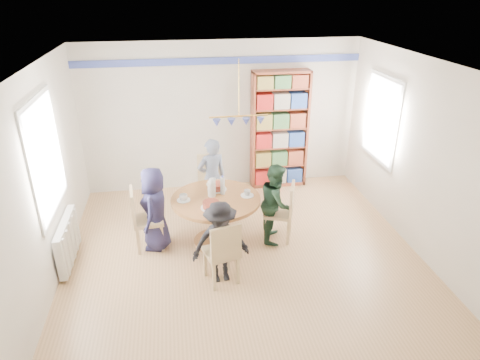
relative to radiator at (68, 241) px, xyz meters
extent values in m
plane|color=tan|center=(2.42, -0.30, -0.35)|extent=(5.00, 5.00, 0.00)
plane|color=white|center=(2.42, -0.30, 2.35)|extent=(5.00, 5.00, 0.00)
plane|color=silver|center=(2.42, 2.20, 1.00)|extent=(5.00, 0.00, 5.00)
plane|color=silver|center=(2.42, -2.80, 1.00)|extent=(5.00, 0.00, 5.00)
plane|color=silver|center=(-0.08, -0.30, 1.00)|extent=(0.00, 5.00, 5.00)
plane|color=silver|center=(4.92, -0.30, 1.00)|extent=(0.00, 5.00, 5.00)
cube|color=#313F88|center=(2.42, 2.18, 2.00)|extent=(5.00, 0.02, 0.12)
cube|color=white|center=(-0.07, 0.00, 1.25)|extent=(0.03, 1.32, 1.52)
cube|color=white|center=(-0.05, 0.00, 1.25)|extent=(0.01, 1.20, 1.40)
cube|color=white|center=(4.90, 1.00, 1.20)|extent=(0.03, 1.12, 1.42)
cube|color=white|center=(4.88, 1.00, 1.20)|extent=(0.01, 1.00, 1.30)
cylinder|color=gold|center=(2.42, 0.20, 1.98)|extent=(0.01, 0.01, 0.75)
cylinder|color=gold|center=(2.42, 0.20, 1.60)|extent=(0.80, 0.02, 0.02)
cone|color=#4657C5|center=(2.12, 0.20, 1.52)|extent=(0.11, 0.11, 0.10)
cone|color=#4657C5|center=(2.32, 0.20, 1.52)|extent=(0.11, 0.11, 0.10)
cone|color=#4657C5|center=(2.52, 0.20, 1.52)|extent=(0.11, 0.11, 0.10)
cone|color=#4657C5|center=(2.72, 0.20, 1.52)|extent=(0.11, 0.11, 0.10)
cube|color=silver|center=(0.00, 0.00, 0.00)|extent=(0.10, 1.00, 0.60)
cube|color=silver|center=(0.06, -0.40, 0.00)|extent=(0.02, 0.06, 0.56)
cube|color=silver|center=(0.06, -0.20, 0.00)|extent=(0.02, 0.06, 0.56)
cube|color=silver|center=(0.06, 0.00, 0.00)|extent=(0.02, 0.06, 0.56)
cube|color=silver|center=(0.06, 0.20, 0.00)|extent=(0.02, 0.06, 0.56)
cube|color=silver|center=(0.06, 0.40, 0.00)|extent=(0.02, 0.06, 0.56)
cylinder|color=olive|center=(2.08, 0.18, 0.37)|extent=(1.30, 1.30, 0.05)
cylinder|color=olive|center=(2.08, 0.18, 0.00)|extent=(0.16, 0.16, 0.70)
cylinder|color=olive|center=(2.08, 0.18, -0.33)|extent=(0.70, 0.70, 0.04)
cube|color=tan|center=(1.09, 0.22, 0.10)|extent=(0.46, 0.46, 0.05)
cube|color=tan|center=(0.90, 0.21, 0.35)|extent=(0.08, 0.42, 0.50)
cube|color=tan|center=(1.27, 0.07, -0.14)|extent=(0.04, 0.04, 0.43)
cube|color=tan|center=(1.24, 0.41, -0.14)|extent=(0.04, 0.04, 0.43)
cube|color=tan|center=(0.93, 0.04, -0.14)|extent=(0.04, 0.04, 0.43)
cube|color=tan|center=(0.90, 0.38, -0.14)|extent=(0.04, 0.04, 0.43)
cube|color=tan|center=(3.02, 0.16, 0.08)|extent=(0.52, 0.52, 0.05)
cube|color=tan|center=(3.19, 0.10, 0.32)|extent=(0.18, 0.39, 0.48)
cube|color=tan|center=(2.92, 0.37, -0.14)|extent=(0.05, 0.05, 0.41)
cube|color=tan|center=(2.81, 0.06, -0.14)|extent=(0.05, 0.05, 0.41)
cube|color=tan|center=(3.23, 0.25, -0.14)|extent=(0.05, 0.05, 0.41)
cube|color=tan|center=(3.12, -0.05, -0.14)|extent=(0.05, 0.05, 0.41)
cube|color=tan|center=(2.06, 1.16, 0.11)|extent=(0.51, 0.51, 0.05)
cube|color=tan|center=(2.10, 1.34, 0.36)|extent=(0.42, 0.13, 0.51)
cube|color=tan|center=(1.85, 1.03, -0.13)|extent=(0.05, 0.05, 0.44)
cube|color=tan|center=(2.19, 0.95, -0.13)|extent=(0.05, 0.05, 0.44)
cube|color=tan|center=(1.93, 1.36, -0.13)|extent=(0.05, 0.05, 0.44)
cube|color=tan|center=(2.27, 1.29, -0.13)|extent=(0.05, 0.05, 0.44)
cube|color=tan|center=(2.04, -0.72, 0.08)|extent=(0.49, 0.49, 0.05)
cube|color=tan|center=(2.08, -0.90, 0.32)|extent=(0.40, 0.14, 0.48)
cube|color=tan|center=(2.15, -0.52, -0.14)|extent=(0.05, 0.05, 0.41)
cube|color=tan|center=(1.84, -0.61, -0.14)|extent=(0.05, 0.05, 0.41)
cube|color=tan|center=(2.23, -0.84, -0.14)|extent=(0.05, 0.05, 0.41)
cube|color=tan|center=(1.92, -0.92, -0.14)|extent=(0.05, 0.05, 0.41)
imported|color=#1A1836|center=(1.20, 0.22, 0.28)|extent=(0.52, 0.69, 1.26)
imported|color=black|center=(2.97, 0.16, 0.26)|extent=(0.60, 0.69, 1.22)
imported|color=gray|center=(2.10, 1.05, 0.32)|extent=(0.56, 0.45, 1.35)
imported|color=black|center=(2.03, -0.71, 0.22)|extent=(0.77, 0.48, 1.14)
cube|color=brown|center=(2.97, 2.04, 0.74)|extent=(0.04, 0.31, 2.19)
cube|color=brown|center=(3.97, 2.04, 0.74)|extent=(0.04, 0.31, 2.19)
cube|color=brown|center=(3.47, 2.04, 1.81)|extent=(1.04, 0.31, 0.04)
cube|color=brown|center=(3.47, 2.04, -0.32)|extent=(1.04, 0.31, 0.06)
cube|color=brown|center=(3.47, 2.19, 0.74)|extent=(1.04, 0.02, 2.19)
cube|color=brown|center=(3.47, 2.04, 0.07)|extent=(0.98, 0.29, 0.03)
cube|color=brown|center=(3.47, 2.04, 0.43)|extent=(0.98, 0.29, 0.03)
cube|color=brown|center=(3.47, 2.04, 0.79)|extent=(0.98, 0.29, 0.03)
cube|color=brown|center=(3.47, 2.04, 1.16)|extent=(0.98, 0.29, 0.03)
cube|color=brown|center=(3.47, 2.04, 1.52)|extent=(0.98, 0.29, 0.03)
cube|color=#AA1C1A|center=(3.15, 2.02, -0.15)|extent=(0.29, 0.23, 0.27)
cube|color=beige|center=(3.47, 2.02, -0.15)|extent=(0.29, 0.23, 0.27)
cube|color=#2A499A|center=(3.78, 2.02, -0.15)|extent=(0.29, 0.23, 0.27)
cube|color=#A99543|center=(3.15, 2.02, 0.21)|extent=(0.29, 0.23, 0.27)
cube|color=#40703E|center=(3.47, 2.02, 0.21)|extent=(0.29, 0.23, 0.27)
cube|color=#994129|center=(3.78, 2.02, 0.21)|extent=(0.29, 0.23, 0.27)
cube|color=#AA1C1A|center=(3.15, 2.02, 0.58)|extent=(0.29, 0.23, 0.27)
cube|color=beige|center=(3.47, 2.02, 0.58)|extent=(0.29, 0.23, 0.27)
cube|color=#2A499A|center=(3.78, 2.02, 0.58)|extent=(0.29, 0.23, 0.27)
cube|color=#A99543|center=(3.15, 2.02, 0.94)|extent=(0.29, 0.23, 0.27)
cube|color=#40703E|center=(3.47, 2.02, 0.94)|extent=(0.29, 0.23, 0.27)
cube|color=#994129|center=(3.78, 2.02, 0.94)|extent=(0.29, 0.23, 0.27)
cube|color=#AA1C1A|center=(3.15, 2.02, 1.31)|extent=(0.29, 0.23, 0.27)
cube|color=beige|center=(3.47, 2.02, 1.31)|extent=(0.29, 0.23, 0.27)
cube|color=#2A499A|center=(3.78, 2.02, 1.31)|extent=(0.29, 0.23, 0.27)
cube|color=#A99543|center=(3.15, 2.02, 1.65)|extent=(0.29, 0.23, 0.23)
cube|color=#40703E|center=(3.47, 2.02, 1.65)|extent=(0.29, 0.23, 0.23)
cube|color=#994129|center=(3.78, 2.02, 1.65)|extent=(0.29, 0.23, 0.23)
cylinder|color=white|center=(2.03, 0.26, 0.52)|extent=(0.12, 0.12, 0.23)
sphere|color=white|center=(2.03, 0.26, 0.63)|extent=(0.09, 0.09, 0.09)
cylinder|color=silver|center=(2.19, 0.30, 0.53)|extent=(0.07, 0.07, 0.27)
cylinder|color=#4657C5|center=(2.19, 0.30, 0.68)|extent=(0.03, 0.03, 0.03)
cylinder|color=white|center=(2.12, 0.45, 0.41)|extent=(0.29, 0.29, 0.01)
cylinder|color=maroon|center=(2.12, 0.45, 0.45)|extent=(0.23, 0.23, 0.09)
cylinder|color=white|center=(1.98, -0.11, 0.41)|extent=(0.29, 0.29, 0.01)
cylinder|color=maroon|center=(1.98, -0.11, 0.45)|extent=(0.23, 0.23, 0.09)
cylinder|color=white|center=(1.61, 0.18, 0.40)|extent=(0.19, 0.19, 0.01)
imported|color=white|center=(1.61, 0.18, 0.45)|extent=(0.12, 0.12, 0.09)
cylinder|color=white|center=(2.54, 0.18, 0.40)|extent=(0.19, 0.19, 0.01)
imported|color=white|center=(2.54, 0.18, 0.44)|extent=(0.10, 0.10, 0.09)
cylinder|color=white|center=(2.08, 0.64, 0.40)|extent=(0.19, 0.19, 0.01)
imported|color=white|center=(2.08, 0.64, 0.45)|extent=(0.12, 0.12, 0.09)
cylinder|color=white|center=(2.08, -0.28, 0.40)|extent=(0.19, 0.19, 0.01)
imported|color=white|center=(2.08, -0.28, 0.44)|extent=(0.10, 0.10, 0.09)
camera|label=1|loc=(1.55, -5.28, 3.25)|focal=32.00mm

